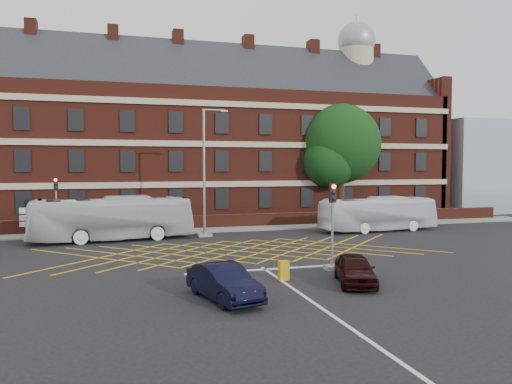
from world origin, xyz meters
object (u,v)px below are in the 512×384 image
object	(u,v)px
traffic_light_far	(56,213)
bus_left	(112,218)
bus_right	(378,214)
utility_cabinet	(284,270)
traffic_light_near	(332,234)
car_navy	(224,282)
street_lamp	(205,192)
car_maroon	(355,269)
deciduous_tree	(340,149)
direction_signs	(28,218)

from	to	relation	value
traffic_light_far	bus_left	bearing A→B (deg)	-36.52
bus_right	utility_cabinet	size ratio (longest dim) A/B	11.15
traffic_light_near	traffic_light_far	bearing A→B (deg)	132.39
car_navy	traffic_light_near	distance (m)	7.55
street_lamp	utility_cabinet	xyz separation A→B (m)	(0.94, -14.64, -2.76)
bus_left	car_maroon	size ratio (longest dim) A/B	2.87
car_navy	car_maroon	world-z (taller)	car_navy
traffic_light_near	utility_cabinet	world-z (taller)	traffic_light_near
car_maroon	traffic_light_near	bearing A→B (deg)	102.37
car_navy	deciduous_tree	world-z (taller)	deciduous_tree
bus_left	deciduous_tree	xyz separation A→B (m)	(20.74, 7.75, 5.14)
car_navy	utility_cabinet	xyz separation A→B (m)	(3.29, 2.49, -0.25)
deciduous_tree	traffic_light_far	xyz separation A→B (m)	(-24.57, -4.91, -4.90)
car_navy	traffic_light_near	size ratio (longest dim) A/B	0.97
car_navy	direction_signs	xyz separation A→B (m)	(-9.96, 20.08, 0.70)
bus_right	car_navy	world-z (taller)	bus_right
traffic_light_far	bus_right	bearing A→B (deg)	-8.24
deciduous_tree	utility_cabinet	size ratio (longest dim) A/B	12.66
car_maroon	deciduous_tree	bearing A→B (deg)	84.09
bus_right	deciduous_tree	world-z (taller)	deciduous_tree
bus_left	traffic_light_near	distance (m)	16.60
car_maroon	direction_signs	world-z (taller)	direction_signs
car_maroon	traffic_light_far	xyz separation A→B (m)	(-14.02, 18.72, 1.12)
car_navy	bus_left	bearing A→B (deg)	89.22
traffic_light_far	direction_signs	world-z (taller)	traffic_light_far
direction_signs	utility_cabinet	distance (m)	22.04
traffic_light_far	direction_signs	bearing A→B (deg)	167.52
deciduous_tree	car_navy	bearing A→B (deg)	-124.03
bus_left	utility_cabinet	bearing A→B (deg)	-158.95
traffic_light_near	deciduous_tree	bearing A→B (deg)	63.57
street_lamp	utility_cabinet	distance (m)	14.93
traffic_light_near	direction_signs	world-z (taller)	traffic_light_near
car_navy	car_maroon	distance (m)	6.10
car_maroon	utility_cabinet	bearing A→B (deg)	168.35
car_maroon	deciduous_tree	distance (m)	26.58
street_lamp	traffic_light_far	bearing A→B (deg)	166.35
bus_right	traffic_light_far	world-z (taller)	traffic_light_far
car_navy	street_lamp	xyz separation A→B (m)	(2.35, 17.13, 2.51)
bus_left	direction_signs	size ratio (longest dim) A/B	4.96
bus_left	bus_right	distance (m)	20.04
utility_cabinet	car_maroon	bearing A→B (deg)	-29.79
bus_left	street_lamp	xyz separation A→B (m)	(6.51, 0.33, 1.67)
car_navy	deciduous_tree	bearing A→B (deg)	41.30
bus_right	utility_cabinet	distance (m)	18.62
traffic_light_far	utility_cabinet	distance (m)	20.57
car_navy	street_lamp	distance (m)	17.48
bus_left	car_navy	distance (m)	17.33
car_maroon	deciduous_tree	world-z (taller)	deciduous_tree
traffic_light_far	street_lamp	size ratio (longest dim) A/B	0.46
street_lamp	utility_cabinet	bearing A→B (deg)	-86.32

